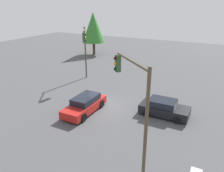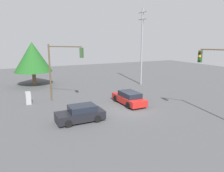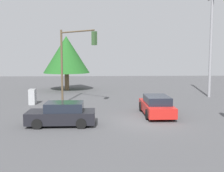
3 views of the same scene
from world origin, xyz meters
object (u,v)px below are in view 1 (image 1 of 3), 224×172
Objects in this scene: sedan_dark at (164,108)px; traffic_signal_cross at (85,46)px; traffic_signal_main at (133,95)px; sedan_red at (85,104)px.

sedan_dark is 0.64× the size of traffic_signal_cross.
sedan_dark is 0.63× the size of traffic_signal_main.
sedan_red is 9.15m from traffic_signal_cross.
sedan_red is at bearing 0.87° from traffic_signal_cross.
traffic_signal_cross is (-11.19, -10.70, -0.15)m from traffic_signal_main.
sedan_dark is (-2.56, 6.30, -0.02)m from sedan_red.
sedan_red is at bearing -67.90° from sedan_dark.
traffic_signal_cross is at bearing -56.93° from sedan_red.
sedan_red is 0.72× the size of traffic_signal_main.
sedan_red is 1.14× the size of sedan_dark.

